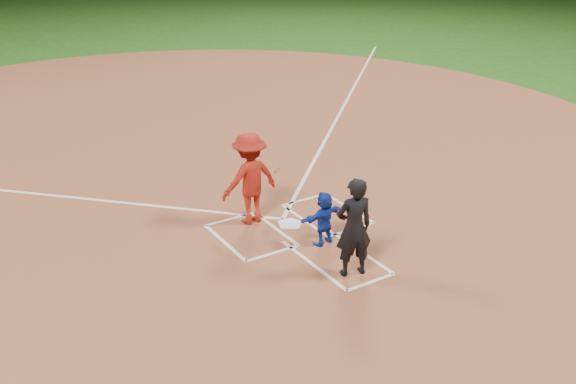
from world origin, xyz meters
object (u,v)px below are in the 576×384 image
umpire (354,227)px  batter_at_plate (250,179)px  home_plate (290,224)px  catcher (324,218)px

umpire → batter_at_plate: 3.00m
batter_at_plate → umpire: bearing=-79.7°
umpire → batter_at_plate: size_ratio=0.96×
home_plate → umpire: bearing=87.4°
catcher → batter_at_plate: size_ratio=0.56×
umpire → batter_at_plate: batter_at_plate is taller
umpire → catcher: bearing=-86.6°
home_plate → catcher: (0.13, -1.09, 0.56)m
catcher → home_plate: bearing=-92.5°
catcher → batter_at_plate: bearing=-74.5°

